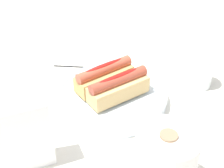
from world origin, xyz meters
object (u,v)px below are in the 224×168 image
hotdog_front (106,76)px  napkin_box (21,137)px  water_glass (200,72)px  serving_bowl (112,96)px  paper_towel_roll (165,163)px  hotdog_back (118,87)px  chopstick_near (91,67)px

hotdog_front → napkin_box: size_ratio=1.05×
water_glass → serving_bowl: bearing=3.2°
paper_towel_roll → hotdog_back: bearing=-86.1°
hotdog_back → paper_towel_roll: bearing=93.9°
paper_towel_roll → chopstick_near: 0.45m
water_glass → chopstick_near: 0.31m
water_glass → napkin_box: size_ratio=0.60×
chopstick_near → water_glass: bearing=168.8°
water_glass → paper_towel_roll: bearing=52.8°
hotdog_back → hotdog_front: bearing=-70.8°
hotdog_back → paper_towel_roll: size_ratio=1.18×
hotdog_front → paper_towel_roll: bearing=96.7°
hotdog_front → hotdog_back: 0.06m
serving_bowl → napkin_box: 0.27m
water_glass → paper_towel_roll: size_ratio=0.67×
paper_towel_roll → serving_bowl: bearing=-84.5°
serving_bowl → hotdog_back: hotdog_back is taller
napkin_box → chopstick_near: napkin_box is taller
hotdog_front → napkin_box: 0.27m
hotdog_front → chopstick_near: (0.01, -0.14, -0.06)m
paper_towel_roll → napkin_box: size_ratio=0.89×
serving_bowl → paper_towel_roll: bearing=95.5°
hotdog_front → hotdog_back: bearing=109.2°
hotdog_front → napkin_box: napkin_box is taller
chopstick_near → hotdog_front: bearing=113.7°
hotdog_front → hotdog_back: (-0.02, 0.05, 0.00)m
hotdog_back → chopstick_near: (0.03, -0.19, -0.06)m
hotdog_back → water_glass: (-0.23, -0.04, -0.02)m
hotdog_front → water_glass: (-0.25, 0.01, -0.02)m
serving_bowl → paper_towel_roll: 0.28m
hotdog_front → paper_towel_roll: paper_towel_roll is taller
serving_bowl → hotdog_front: 0.05m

